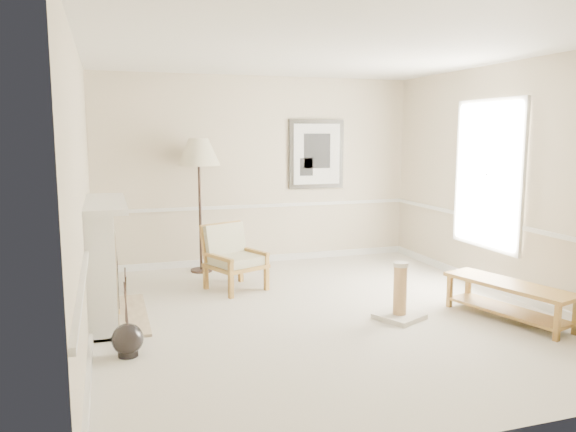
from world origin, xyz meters
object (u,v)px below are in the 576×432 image
object	(u,v)px
armchair	(231,254)
scratching_post	(400,301)
floor_lamp	(199,156)
bench	(509,295)
floor_vase	(128,340)

from	to	relation	value
armchair	scratching_post	world-z (taller)	armchair
armchair	floor_lamp	xyz separation A→B (m)	(-0.24, 1.03, 1.25)
scratching_post	armchair	bearing A→B (deg)	129.71
armchair	bench	size ratio (longest dim) A/B	0.58
floor_lamp	bench	distance (m)	4.52
floor_lamp	scratching_post	bearing A→B (deg)	-58.55
floor_lamp	bench	xyz separation A→B (m)	(2.84, -3.22, -1.43)
scratching_post	floor_vase	bearing A→B (deg)	-176.75
armchair	scratching_post	xyz separation A→B (m)	(1.49, -1.80, -0.26)
floor_vase	bench	bearing A→B (deg)	-3.26
bench	floor_vase	bearing A→B (deg)	176.74
armchair	bench	world-z (taller)	armchair
floor_vase	armchair	bearing A→B (deg)	54.44
armchair	floor_lamp	world-z (taller)	floor_lamp
floor_lamp	floor_vase	bearing A→B (deg)	-111.30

